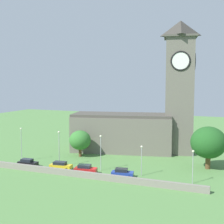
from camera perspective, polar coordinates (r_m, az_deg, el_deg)
The scene contains 14 objects.
ground_plane at distance 78.51m, azimuth 0.80°, elevation -8.21°, with size 200.00×200.00×0.00m, color #517F42.
church at distance 83.77m, azimuth 5.71°, elevation -0.60°, with size 33.21×15.65×33.90m.
quay_barrier at distance 62.90m, azimuth -5.03°, elevation -11.21°, with size 47.03×0.70×1.24m, color gray.
car_black at distance 72.90m, azimuth -14.98°, elevation -8.82°, with size 4.48×2.25×1.68m.
car_yellow at distance 69.07m, azimuth -9.25°, elevation -9.51°, with size 4.92×2.51×1.68m.
car_red at distance 65.51m, azimuth -4.84°, elevation -10.22°, with size 4.80×2.70×1.87m.
car_blue at distance 63.02m, azimuth 1.85°, elevation -10.91°, with size 4.54×2.76×1.73m.
streetlamp_west_end at distance 76.86m, azimuth -16.07°, elevation -4.77°, with size 0.44×0.44×7.94m.
streetlamp_west_mid at distance 70.44m, azimuth -9.55°, elevation -5.60°, with size 0.44×0.44×7.87m.
streetlamp_central at distance 66.56m, azimuth -2.05°, elevation -6.37°, with size 0.44×0.44×7.52m.
streetlamp_east_mid at distance 63.35m, azimuth 5.36°, elevation -7.78°, with size 0.44×0.44×6.09m.
streetlamp_east_end at distance 60.21m, azimuth 14.40°, elevation -8.56°, with size 0.44×0.44×6.27m.
tree_churchyard at distance 78.96m, azimuth -5.78°, elevation -5.09°, with size 5.36×5.36×6.57m.
tree_riverside_west at distance 70.60m, azimuth 17.02°, elevation -5.30°, with size 7.57×7.57×9.15m.
Camera 1 is at (27.25, -56.14, 18.96)m, focal length 50.66 mm.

